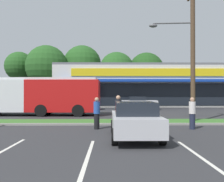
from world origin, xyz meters
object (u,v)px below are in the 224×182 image
Objects in this scene: pedestrian_by_pole at (118,112)px; pedestrian_mid at (97,113)px; car_0 at (135,120)px; car_1 at (79,103)px; car_4 at (139,103)px; pedestrian_near_bench at (192,113)px; city_bus at (36,95)px; utility_pole at (190,48)px.

pedestrian_mid is at bearing 151.24° from pedestrian_by_pole.
car_0 is 18.04m from car_1.
car_4 is 14.69m from pedestrian_near_bench.
pedestrian_near_bench is 5.15m from pedestrian_mid.
pedestrian_by_pole is 1.22m from pedestrian_mid.
car_1 is 1.15× the size of car_4.
car_4 is (6.92, -0.29, 0.02)m from car_1.
city_bus is 7.65m from car_1.
utility_pole is at bearing -80.60° from car_4.
utility_pole is 2.15× the size of car_0.
car_0 is at bearing -119.91° from pedestrian_near_bench.
utility_pole reaches higher than pedestrian_mid.
pedestrian_near_bench reaches higher than car_4.
pedestrian_near_bench is (1.04, -14.65, 0.07)m from car_4.
city_bus reaches higher than car_0.
utility_pole reaches higher than car_1.
pedestrian_by_pole is at bearing -151.59° from pedestrian_mid.
car_0 reaches higher than car_1.
car_1 is 16.93m from pedestrian_near_bench.
pedestrian_by_pole is at bearing 133.70° from city_bus.
pedestrian_near_bench is (-0.91, -2.86, -4.06)m from utility_pole.
car_1 is (2.94, 6.99, -1.00)m from city_bus.
utility_pole is 13.24m from city_bus.
city_bus is 11.96m from car_4.
car_1 is (-8.87, 12.08, -4.16)m from utility_pole.
pedestrian_by_pole is at bearing 11.47° from car_0.
pedestrian_by_pole reaches higher than car_1.
pedestrian_near_bench is (10.90, -7.95, -0.90)m from city_bus.
city_bus is at bearing -145.78° from car_4.
car_0 is at bearing 126.82° from city_bus.
car_0 is at bearing -97.76° from car_4.
car_0 is 2.35× the size of pedestrian_by_pole.
pedestrian_near_bench is 0.94× the size of pedestrian_by_pole.
utility_pole is 6.77m from pedestrian_by_pole.
car_0 is 2.49× the size of pedestrian_mid.
pedestrian_near_bench is (7.96, -14.94, 0.10)m from car_1.
city_bus reaches higher than pedestrian_near_bench.
city_bus is 6.54× the size of pedestrian_near_bench.
city_bus is 2.71× the size of car_4.
car_1 is at bearing 126.28° from utility_pole.
car_4 is 2.41× the size of pedestrian_near_bench.
utility_pole is 15.55m from car_1.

